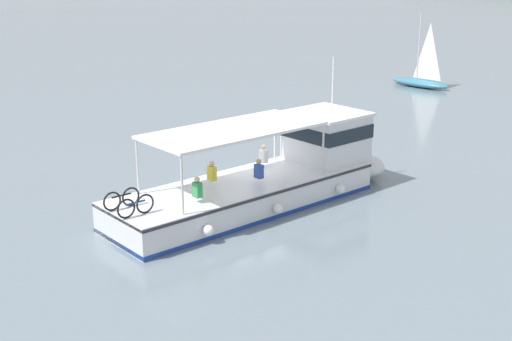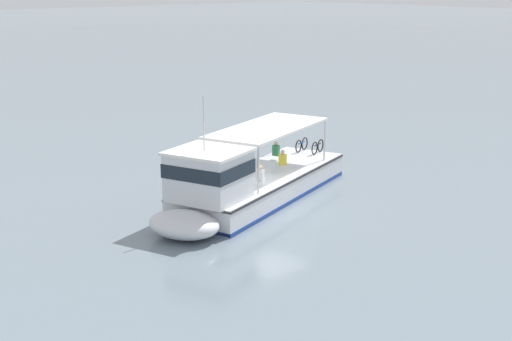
# 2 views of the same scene
# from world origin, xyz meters

# --- Properties ---
(ground_plane) EXTENTS (400.00, 400.00, 0.00)m
(ground_plane) POSITION_xyz_m (0.00, 0.00, 0.00)
(ground_plane) COLOR slate
(ferry_main) EXTENTS (6.96, 13.03, 5.32)m
(ferry_main) POSITION_xyz_m (1.15, 0.55, 1.02)
(ferry_main) COLOR silver
(ferry_main) RESTS_ON ground
(sailboat_horizon_east) EXTENTS (4.99, 2.97, 5.40)m
(sailboat_horizon_east) POSITION_xyz_m (-17.32, 20.59, 0.54)
(sailboat_horizon_east) COLOR teal
(sailboat_horizon_east) RESTS_ON ground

